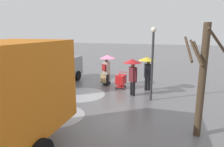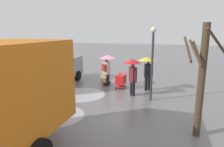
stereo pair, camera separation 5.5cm
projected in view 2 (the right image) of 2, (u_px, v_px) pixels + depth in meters
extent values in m
plane|color=slate|center=(115.00, 87.00, 13.19)|extent=(90.00, 90.00, 0.00)
cylinder|color=#ADAFB5|center=(82.00, 94.00, 11.58)|extent=(2.73, 2.73, 0.01)
cylinder|color=#ADAFB5|center=(57.00, 115.00, 8.68)|extent=(2.38, 2.38, 0.01)
cylinder|color=#999BA0|center=(20.00, 97.00, 11.02)|extent=(2.93, 2.93, 0.01)
cube|color=gray|center=(54.00, 70.00, 13.44)|extent=(2.07, 5.24, 1.40)
cube|color=gray|center=(35.00, 57.00, 11.41)|extent=(1.87, 1.44, 0.84)
cube|color=black|center=(28.00, 73.00, 10.90)|extent=(1.66, 0.09, 0.63)
cube|color=#232326|center=(29.00, 91.00, 11.09)|extent=(1.96, 0.20, 0.24)
cylinder|color=black|center=(55.00, 87.00, 11.81)|extent=(0.25, 0.72, 0.72)
cylinder|color=black|center=(27.00, 85.00, 12.32)|extent=(0.25, 0.72, 0.72)
cylinder|color=black|center=(78.00, 76.00, 14.85)|extent=(0.25, 0.72, 0.72)
cylinder|color=black|center=(55.00, 74.00, 15.36)|extent=(0.25, 0.72, 0.72)
cube|color=red|center=(121.00, 79.00, 12.69)|extent=(0.59, 0.80, 0.56)
cube|color=red|center=(121.00, 86.00, 12.79)|extent=(0.53, 0.72, 0.04)
cylinder|color=red|center=(123.00, 72.00, 12.99)|extent=(0.58, 0.09, 0.04)
sphere|color=black|center=(122.00, 89.00, 12.46)|extent=(0.10, 0.10, 0.10)
sphere|color=black|center=(116.00, 88.00, 12.61)|extent=(0.10, 0.10, 0.10)
sphere|color=black|center=(125.00, 87.00, 13.01)|extent=(0.10, 0.10, 0.10)
sphere|color=black|center=(119.00, 86.00, 13.16)|extent=(0.10, 0.10, 0.10)
cylinder|color=red|center=(119.00, 78.00, 12.61)|extent=(0.10, 0.29, 0.69)
cube|color=#515156|center=(105.00, 82.00, 13.59)|extent=(0.52, 0.64, 0.03)
cylinder|color=#515156|center=(110.00, 73.00, 13.67)|extent=(0.04, 0.04, 1.10)
cylinder|color=#515156|center=(104.00, 73.00, 13.83)|extent=(0.04, 0.04, 1.10)
cylinder|color=black|center=(110.00, 83.00, 13.80)|extent=(0.07, 0.20, 0.20)
cylinder|color=black|center=(104.00, 82.00, 13.97)|extent=(0.07, 0.20, 0.20)
cube|color=tan|center=(105.00, 80.00, 13.56)|extent=(0.49, 0.58, 0.24)
cube|color=tan|center=(105.00, 76.00, 13.50)|extent=(0.49, 0.46, 0.33)
cylinder|color=black|center=(106.00, 80.00, 13.42)|extent=(0.18, 0.18, 0.82)
cylinder|color=black|center=(108.00, 80.00, 13.27)|extent=(0.18, 0.18, 0.82)
cube|color=#B2A899|center=(107.00, 68.00, 13.17)|extent=(0.52, 0.47, 0.84)
sphere|color=#8C6647|center=(106.00, 60.00, 13.06)|extent=(0.22, 0.22, 0.22)
cylinder|color=#B2A899|center=(104.00, 68.00, 13.37)|extent=(0.10, 0.10, 0.55)
cylinder|color=#B2A899|center=(108.00, 65.00, 13.01)|extent=(0.24, 0.31, 0.50)
cylinder|color=#333338|center=(107.00, 62.00, 13.02)|extent=(0.02, 0.02, 0.86)
cone|color=#E0668E|center=(107.00, 57.00, 12.94)|extent=(1.04, 1.04, 0.22)
sphere|color=#333338|center=(107.00, 55.00, 12.91)|extent=(0.04, 0.04, 0.04)
cube|color=maroon|center=(104.00, 68.00, 13.03)|extent=(0.34, 0.29, 0.44)
cylinder|color=black|center=(133.00, 89.00, 11.26)|extent=(0.18, 0.18, 0.82)
cylinder|color=black|center=(132.00, 88.00, 11.44)|extent=(0.18, 0.18, 0.82)
cube|color=#5B1E23|center=(133.00, 74.00, 11.17)|extent=(0.50, 0.51, 0.84)
sphere|color=#8C6647|center=(133.00, 65.00, 11.06)|extent=(0.22, 0.22, 0.22)
cylinder|color=#5B1E23|center=(135.00, 76.00, 10.96)|extent=(0.10, 0.10, 0.55)
cylinder|color=#5B1E23|center=(131.00, 70.00, 11.28)|extent=(0.29, 0.28, 0.50)
cylinder|color=#333338|center=(132.00, 68.00, 11.18)|extent=(0.02, 0.02, 0.86)
cone|color=red|center=(132.00, 61.00, 11.10)|extent=(1.04, 1.04, 0.22)
sphere|color=#333338|center=(132.00, 59.00, 11.07)|extent=(0.04, 0.04, 0.04)
cylinder|color=black|center=(149.00, 84.00, 12.33)|extent=(0.18, 0.18, 0.82)
cylinder|color=black|center=(146.00, 84.00, 12.32)|extent=(0.18, 0.18, 0.82)
cube|color=black|center=(148.00, 71.00, 12.15)|extent=(0.51, 0.42, 0.84)
sphere|color=brown|center=(148.00, 62.00, 12.04)|extent=(0.22, 0.22, 0.22)
cylinder|color=black|center=(152.00, 72.00, 12.18)|extent=(0.10, 0.10, 0.55)
cylinder|color=black|center=(145.00, 68.00, 12.07)|extent=(0.20, 0.32, 0.50)
cylinder|color=#333338|center=(147.00, 65.00, 12.06)|extent=(0.02, 0.02, 0.86)
cone|color=yellow|center=(147.00, 59.00, 11.98)|extent=(1.04, 1.04, 0.22)
sphere|color=#333338|center=(147.00, 57.00, 11.96)|extent=(0.04, 0.04, 0.04)
cube|color=brown|center=(147.00, 70.00, 12.34)|extent=(0.34, 0.26, 0.44)
cylinder|color=#423323|center=(201.00, 82.00, 6.62)|extent=(0.24, 0.24, 3.93)
cylinder|color=#423323|center=(195.00, 53.00, 6.32)|extent=(0.44, 0.66, 0.82)
cylinder|color=#423323|center=(197.00, 52.00, 6.35)|extent=(0.34, 0.55, 0.70)
cylinder|color=#423323|center=(219.00, 44.00, 5.89)|extent=(0.87, 0.72, 0.97)
cylinder|color=#423323|center=(188.00, 49.00, 6.44)|extent=(0.26, 1.09, 0.78)
cylinder|color=#2D2D33|center=(152.00, 67.00, 10.23)|extent=(0.12, 0.12, 3.60)
sphere|color=#EAEACC|center=(154.00, 30.00, 9.82)|extent=(0.28, 0.28, 0.28)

